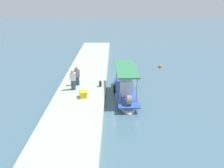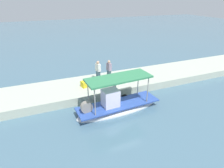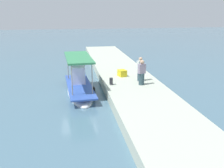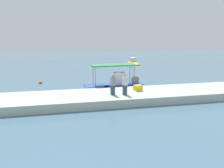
# 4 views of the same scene
# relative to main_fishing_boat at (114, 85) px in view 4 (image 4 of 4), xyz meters

# --- Properties ---
(ground_plane) EXTENTS (120.00, 120.00, 0.00)m
(ground_plane) POSITION_rel_main_fishing_boat_xyz_m (-0.31, 0.11, -0.42)
(ground_plane) COLOR slate
(dock_quay) EXTENTS (36.00, 4.10, 0.67)m
(dock_quay) POSITION_rel_main_fishing_boat_xyz_m (-0.31, -3.77, -0.08)
(dock_quay) COLOR #B2BBA8
(dock_quay) RESTS_ON ground_plane
(main_fishing_boat) EXTENTS (6.38, 2.04, 2.96)m
(main_fishing_boat) POSITION_rel_main_fishing_boat_xyz_m (0.00, 0.00, 0.00)
(main_fishing_boat) COLOR silver
(main_fishing_boat) RESTS_ON ground_plane
(fisherman_near_bollard) EXTENTS (0.46, 0.54, 1.74)m
(fisherman_near_bollard) POSITION_rel_main_fishing_boat_xyz_m (-1.08, -4.26, 1.04)
(fisherman_near_bollard) COLOR #2F474F
(fisherman_near_bollard) RESTS_ON dock_quay
(fisherman_by_crate) EXTENTS (0.49, 0.56, 1.76)m
(fisherman_by_crate) POSITION_rel_main_fishing_boat_xyz_m (-0.10, -4.44, 1.05)
(fisherman_by_crate) COLOR #314955
(fisherman_by_crate) RESTS_ON dock_quay
(mooring_bollard) EXTENTS (0.24, 0.24, 0.49)m
(mooring_bollard) POSITION_rel_main_fishing_boat_xyz_m (-0.74, -2.18, 0.50)
(mooring_bollard) COLOR #2D2D33
(mooring_bollard) RESTS_ON dock_quay
(cargo_crate) EXTENTS (0.78, 0.69, 0.50)m
(cargo_crate) POSITION_rel_main_fishing_boat_xyz_m (1.38, -3.41, 0.50)
(cargo_crate) COLOR yellow
(cargo_crate) RESTS_ON dock_quay
(marker_buoy) EXTENTS (0.41, 0.41, 0.41)m
(marker_buoy) POSITION_rel_main_fishing_boat_xyz_m (-7.99, 4.53, -0.34)
(marker_buoy) COLOR #E15916
(marker_buoy) RESTS_ON ground_plane
(moored_boat_near) EXTENTS (2.17, 5.21, 1.57)m
(moored_boat_near) POSITION_rel_main_fishing_boat_xyz_m (8.31, 19.77, -0.17)
(moored_boat_near) COLOR gold
(moored_boat_near) RESTS_ON ground_plane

